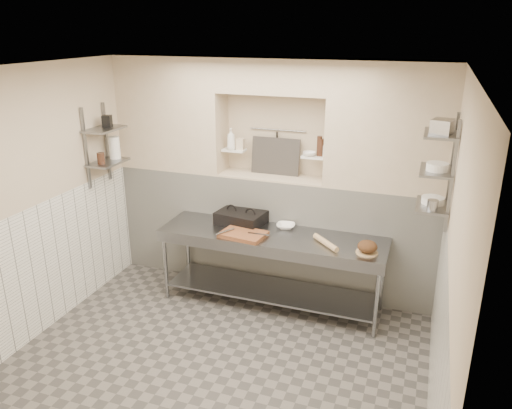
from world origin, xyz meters
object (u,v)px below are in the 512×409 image
at_px(rolling_pin, 326,243).
at_px(bread_loaf, 367,246).
at_px(panini_press, 241,218).
at_px(mixing_bowl, 286,226).
at_px(jug_left, 114,148).
at_px(bottle_soap, 231,139).
at_px(prep_table, 271,255).
at_px(bowl_alcove, 309,154).
at_px(cutting_board, 243,234).

distance_m(rolling_pin, bread_loaf, 0.45).
bearing_deg(rolling_pin, panini_press, 165.31).
relative_size(mixing_bowl, jug_left, 0.81).
bearing_deg(bottle_soap, bread_loaf, -20.15).
relative_size(panini_press, bread_loaf, 2.89).
relative_size(prep_table, bread_loaf, 12.56).
height_order(panini_press, mixing_bowl, panini_press).
bearing_deg(jug_left, bread_loaf, -2.82).
xyz_separation_m(prep_table, mixing_bowl, (0.10, 0.24, 0.28)).
bearing_deg(panini_press, bowl_alcove, 33.45).
bearing_deg(jug_left, mixing_bowl, 5.83).
xyz_separation_m(prep_table, rolling_pin, (0.64, -0.08, 0.29)).
relative_size(cutting_board, bottle_soap, 1.88).
relative_size(panini_press, mixing_bowl, 2.78).
height_order(prep_table, bottle_soap, bottle_soap).
distance_m(rolling_pin, bottle_soap, 1.73).
relative_size(prep_table, mixing_bowl, 12.09).
distance_m(cutting_board, mixing_bowl, 0.54).
xyz_separation_m(panini_press, bowl_alcove, (0.72, 0.34, 0.76)).
distance_m(cutting_board, bowl_alcove, 1.20).
height_order(prep_table, cutting_board, cutting_board).
bearing_deg(rolling_pin, bowl_alcove, 120.45).
xyz_separation_m(mixing_bowl, bottle_soap, (-0.79, 0.29, 0.92)).
bearing_deg(bread_loaf, prep_table, 173.23).
bearing_deg(panini_press, rolling_pin, -6.23).
height_order(rolling_pin, jug_left, jug_left).
distance_m(panini_press, mixing_bowl, 0.55).
relative_size(cutting_board, jug_left, 1.85).
bearing_deg(prep_table, bottle_soap, 142.93).
height_order(mixing_bowl, rolling_pin, rolling_pin).
height_order(mixing_bowl, bowl_alcove, bowl_alcove).
bearing_deg(bottle_soap, panini_press, -52.61).
distance_m(prep_table, bottle_soap, 1.48).
bearing_deg(prep_table, jug_left, 179.33).
xyz_separation_m(prep_table, bread_loaf, (1.09, -0.13, 0.33)).
xyz_separation_m(prep_table, bowl_alcove, (0.27, 0.54, 1.09)).
xyz_separation_m(panini_press, bottle_soap, (-0.24, 0.32, 0.87)).
relative_size(bread_loaf, jug_left, 0.78).
bearing_deg(mixing_bowl, cutting_board, -135.10).
bearing_deg(jug_left, rolling_pin, -2.24).
xyz_separation_m(prep_table, panini_press, (-0.45, 0.21, 0.33)).
bearing_deg(cutting_board, bowl_alcove, 50.79).
bearing_deg(mixing_bowl, bread_loaf, -20.41).
xyz_separation_m(panini_press, bread_loaf, (1.54, -0.33, 0.00)).
bearing_deg(bread_loaf, rolling_pin, 173.80).
bearing_deg(mixing_bowl, rolling_pin, -30.51).
bearing_deg(cutting_board, mixing_bowl, 44.90).
xyz_separation_m(rolling_pin, bottle_soap, (-1.33, 0.61, 0.91)).
bearing_deg(jug_left, bowl_alcove, 12.79).
height_order(rolling_pin, bottle_soap, bottle_soap).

